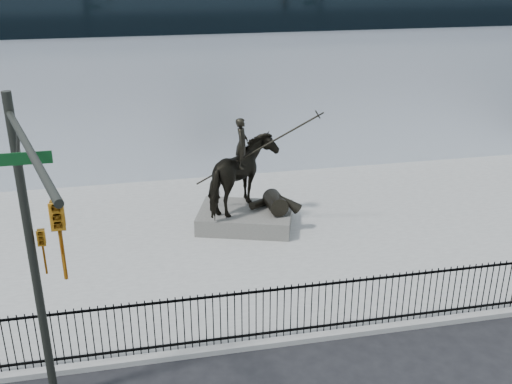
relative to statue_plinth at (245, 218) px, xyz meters
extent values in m
plane|color=black|center=(1.18, -7.88, -0.45)|extent=(120.00, 120.00, 0.00)
cube|color=gray|center=(1.18, -0.88, -0.38)|extent=(30.00, 12.00, 0.15)
cube|color=silver|center=(1.18, 12.12, 4.05)|extent=(44.00, 14.00, 9.00)
cube|color=black|center=(1.18, -6.63, -0.15)|extent=(22.00, 0.05, 0.05)
cube|color=black|center=(1.18, -6.63, 1.10)|extent=(22.00, 0.05, 0.05)
cube|color=black|center=(1.18, -6.63, 0.45)|extent=(22.00, 0.03, 1.50)
cube|color=#504D49|center=(0.00, 0.00, 0.00)|extent=(3.78, 3.13, 0.61)
imported|color=black|center=(0.00, 0.00, 1.60)|extent=(2.88, 3.12, 2.59)
imported|color=black|center=(-0.10, 0.03, 2.78)|extent=(0.60, 0.74, 1.75)
cylinder|color=black|center=(0.34, -0.11, 2.51)|extent=(3.97, 1.34, 2.63)
cylinder|color=#252822|center=(-5.82, -7.68, 3.05)|extent=(0.18, 0.18, 7.00)
cylinder|color=#252822|center=(-5.22, -9.81, 6.15)|extent=(1.47, 4.84, 0.12)
imported|color=orange|center=(-4.62, -11.93, 5.52)|extent=(0.18, 0.22, 1.10)
imported|color=orange|center=(-5.60, -7.68, 3.25)|extent=(0.16, 0.20, 1.00)
cube|color=#0C3F19|center=(-5.46, -8.88, 5.65)|extent=(0.90, 0.03, 0.22)
camera|label=1|loc=(-3.59, -19.01, 8.96)|focal=42.00mm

